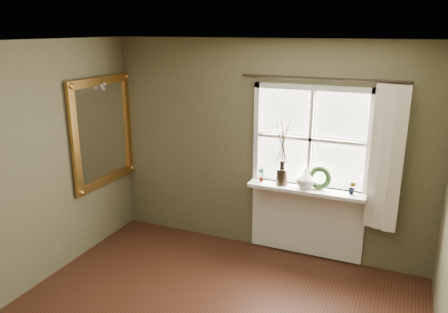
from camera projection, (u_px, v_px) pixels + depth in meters
ceiling at (167, 45)px, 2.93m from camera, size 4.50×4.50×0.00m
wall_back at (266, 148)px, 5.33m from camera, size 4.00×0.10×2.60m
window_frame at (311, 139)px, 5.01m from camera, size 1.36×0.06×1.24m
window_sill at (306, 189)px, 5.08m from camera, size 1.36×0.26×0.04m
window_apron at (306, 220)px, 5.30m from camera, size 1.36×0.04×0.88m
dark_jug at (282, 177)px, 5.16m from camera, size 0.18×0.18×0.20m
cream_vase at (305, 179)px, 5.05m from camera, size 0.28×0.28×0.23m
wreath at (320, 180)px, 5.03m from camera, size 0.28×0.15×0.28m
potted_plant_left at (261, 175)px, 5.26m from camera, size 0.10×0.08×0.17m
potted_plant_right at (352, 188)px, 4.86m from camera, size 0.10×0.09×0.15m
curtain at (386, 159)px, 4.64m from camera, size 0.36×0.12×1.59m
curtain_rod at (322, 79)px, 4.72m from camera, size 1.84×0.03×0.03m
gilt_mirror at (103, 131)px, 5.50m from camera, size 0.10×1.15×1.37m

